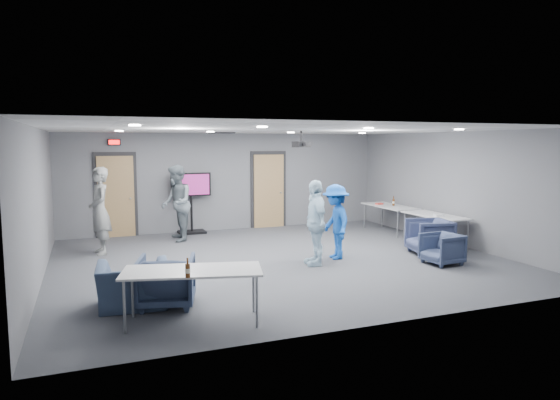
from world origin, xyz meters
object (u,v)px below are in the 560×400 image
object	(u,v)px
person_b	(176,203)
table_right_a	(390,207)
chair_front_a	(166,281)
person_c	(315,223)
table_front_left	(192,273)
chair_right_c	(442,249)
tv_stand	(191,199)
table_right_b	(435,217)
person_d	(336,222)
person_a	(100,211)
chair_right_b	(429,237)
bottle_right	(394,202)
projector	(301,144)
chair_front_b	(133,285)
bottle_front	(188,270)

from	to	relation	value
person_b	table_right_a	size ratio (longest dim) A/B	1.05
chair_front_a	person_c	bearing A→B (deg)	-139.22
table_right_a	table_front_left	bearing A→B (deg)	127.70
chair_right_c	tv_stand	world-z (taller)	tv_stand
table_right_b	person_d	bearing A→B (deg)	97.74
person_a	chair_front_a	world-z (taller)	person_a
chair_right_b	bottle_right	world-z (taller)	bottle_right
person_d	chair_right_b	world-z (taller)	person_d
person_c	chair_right_b	xyz separation A→B (m)	(2.74, -0.04, -0.46)
bottle_right	projector	world-z (taller)	projector
chair_right_b	person_d	bearing A→B (deg)	-87.37
chair_front_a	tv_stand	size ratio (longest dim) A/B	0.51
chair_right_b	chair_right_c	size ratio (longest dim) A/B	1.24
projector	person_d	bearing A→B (deg)	-72.27
person_b	person_d	xyz separation A→B (m)	(2.79, -3.13, -0.16)
chair_front_a	projector	xyz separation A→B (m)	(3.35, 2.66, 2.03)
chair_right_c	chair_front_b	bearing A→B (deg)	-89.45
chair_front_a	projector	world-z (taller)	projector
person_b	projector	distance (m)	3.61
chair_front_b	table_right_a	bearing A→B (deg)	-145.73
bottle_front	projector	distance (m)	5.29
chair_right_c	bottle_right	bearing A→B (deg)	156.97
chair_right_b	table_right_b	world-z (taller)	chair_right_b
table_front_left	bottle_right	bearing A→B (deg)	51.16
person_d	bottle_front	bearing A→B (deg)	-42.89
table_right_a	projector	world-z (taller)	projector
person_d	bottle_right	distance (m)	3.70
bottle_right	tv_stand	xyz separation A→B (m)	(-5.17, 1.84, 0.10)
chair_front_b	person_d	bearing A→B (deg)	-153.10
person_a	chair_front_a	xyz separation A→B (m)	(0.81, -4.11, -0.58)
bottle_front	chair_right_b	bearing A→B (deg)	24.69
person_b	chair_right_c	xyz separation A→B (m)	(4.54, -4.36, -0.63)
chair_right_b	table_right_a	distance (m)	2.77
table_right_a	projector	bearing A→B (deg)	114.12
chair_right_c	tv_stand	size ratio (longest dim) A/B	0.42
table_right_b	tv_stand	size ratio (longest dim) A/B	1.07
table_right_b	bottle_front	bearing A→B (deg)	117.63
person_b	table_front_left	world-z (taller)	person_b
chair_front_a	table_right_b	distance (m)	7.02
chair_front_a	chair_front_b	xyz separation A→B (m)	(-0.47, 0.12, -0.05)
chair_right_b	bottle_front	xyz separation A→B (m)	(-5.81, -2.67, 0.44)
chair_front_b	bottle_right	distance (m)	8.23
chair_right_c	chair_front_b	world-z (taller)	chair_front_b
person_b	chair_front_a	xyz separation A→B (m)	(-1.01, -4.98, -0.57)
chair_front_b	chair_right_c	bearing A→B (deg)	-170.45
chair_front_a	bottle_front	world-z (taller)	bottle_front
chair_right_b	tv_stand	xyz separation A→B (m)	(-4.35, 4.44, 0.54)
person_c	projector	xyz separation A→B (m)	(0.18, 1.14, 1.55)
chair_front_a	projector	bearing A→B (deg)	-126.40
chair_right_b	tv_stand	world-z (taller)	tv_stand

